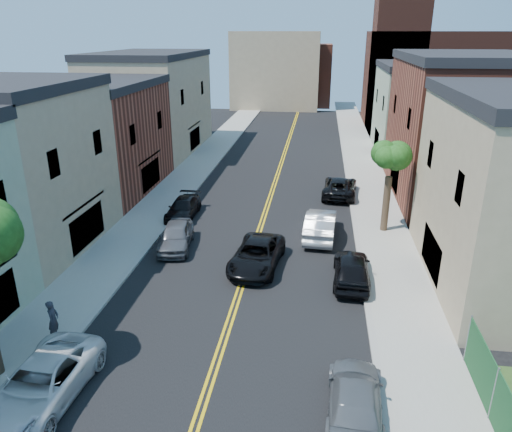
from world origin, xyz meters
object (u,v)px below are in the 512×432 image
at_px(white_pickup, 42,383).
at_px(silver_car_right, 320,224).
at_px(black_car_right, 352,269).
at_px(grey_car_left, 176,236).
at_px(black_car_left, 183,208).
at_px(grey_car_right, 355,398).
at_px(dark_car_right_far, 340,187).
at_px(black_suv_lane, 257,255).
at_px(pedestrian_left, 53,320).

bearing_deg(white_pickup, silver_car_right, 61.60).
distance_m(black_car_right, silver_car_right, 5.86).
bearing_deg(silver_car_right, grey_car_left, 21.26).
xyz_separation_m(grey_car_left, black_car_left, (-0.96, 4.98, -0.11)).
relative_size(black_car_left, silver_car_right, 0.87).
bearing_deg(grey_car_right, dark_car_right_far, -87.21).
height_order(black_car_left, grey_car_right, grey_car_right).
height_order(dark_car_right_far, black_suv_lane, dark_car_right_far).
relative_size(white_pickup, black_car_left, 1.20).
xyz_separation_m(black_car_left, black_car_right, (11.00, -7.92, 0.13)).
bearing_deg(silver_car_right, black_car_left, -10.19).
xyz_separation_m(silver_car_right, dark_car_right_far, (1.42, 8.32, -0.11)).
distance_m(grey_car_right, silver_car_right, 14.87).
relative_size(black_car_right, black_suv_lane, 0.87).
height_order(grey_car_left, black_car_right, black_car_right).
relative_size(white_pickup, silver_car_right, 1.04).
xyz_separation_m(dark_car_right_far, pedestrian_left, (-12.18, -20.62, 0.27)).
height_order(white_pickup, black_car_left, white_pickup).
height_order(black_car_left, pedestrian_left, pedestrian_left).
bearing_deg(dark_car_right_far, black_suv_lane, 74.28).
relative_size(grey_car_right, black_car_right, 0.99).
xyz_separation_m(black_car_left, silver_car_right, (9.38, -2.28, 0.20)).
bearing_deg(grey_car_right, pedestrian_left, -8.64).
xyz_separation_m(white_pickup, black_car_right, (11.00, 9.98, 0.03)).
distance_m(black_car_left, grey_car_right, 20.14).
bearing_deg(black_suv_lane, grey_car_right, -59.92).
distance_m(black_car_right, dark_car_right_far, 13.95).
height_order(white_pickup, black_suv_lane, white_pickup).
xyz_separation_m(black_car_left, pedestrian_left, (-1.37, -14.58, 0.37)).
bearing_deg(silver_car_right, grey_car_right, 98.34).
relative_size(white_pickup, black_suv_lane, 1.02).
height_order(grey_car_right, black_car_right, black_car_right).
distance_m(grey_car_right, black_car_right, 9.19).
xyz_separation_m(black_car_right, pedestrian_left, (-12.37, -6.67, 0.23)).
distance_m(black_car_left, black_suv_lane, 9.12).
relative_size(black_car_left, dark_car_right_far, 0.84).
distance_m(black_suv_lane, pedestrian_left, 10.68).
xyz_separation_m(white_pickup, black_suv_lane, (6.00, 11.03, -0.02)).
height_order(black_car_left, silver_car_right, silver_car_right).
height_order(white_pickup, dark_car_right_far, white_pickup).
height_order(black_car_left, dark_car_right_far, dark_car_right_far).
xyz_separation_m(white_pickup, grey_car_right, (10.64, 0.79, -0.08)).
height_order(black_car_right, dark_car_right_far, black_car_right).
bearing_deg(black_car_left, white_pickup, -90.33).
bearing_deg(grey_car_right, black_car_left, -54.91).
bearing_deg(silver_car_right, white_pickup, 62.48).
relative_size(grey_car_right, silver_car_right, 0.88).
xyz_separation_m(grey_car_left, silver_car_right, (8.42, 2.70, 0.09)).
bearing_deg(pedestrian_left, silver_car_right, -48.86).
bearing_deg(pedestrian_left, white_pickup, -165.20).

